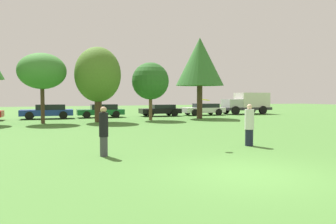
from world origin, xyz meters
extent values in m
plane|color=#477A33|center=(0.00, 0.00, 0.00)|extent=(120.00, 120.00, 0.00)
cylinder|color=#3F3F47|center=(-3.07, 3.97, 0.33)|extent=(0.26, 0.26, 0.66)
cylinder|color=black|center=(-3.07, 3.97, 1.06)|extent=(0.30, 0.30, 0.80)
sphere|color=tan|center=(-3.07, 3.97, 1.56)|extent=(0.21, 0.21, 0.21)
cylinder|color=#191E33|center=(2.83, 4.07, 0.33)|extent=(0.32, 0.32, 0.67)
cylinder|color=silver|center=(2.83, 4.07, 1.08)|extent=(0.37, 0.37, 0.82)
sphere|color=beige|center=(2.83, 4.07, 1.58)|extent=(0.21, 0.21, 0.21)
cylinder|color=yellow|center=(0.90, 4.17, 1.86)|extent=(0.29, 0.29, 0.06)
cylinder|color=#473323|center=(-4.69, 18.72, 1.44)|extent=(0.28, 0.28, 2.88)
ellipsoid|color=#3D7F33|center=(-4.69, 18.72, 3.83)|extent=(3.45, 3.45, 2.62)
cylinder|color=#473323|center=(-0.69, 18.49, 1.34)|extent=(0.55, 0.55, 2.69)
ellipsoid|color=#4C7528|center=(-0.69, 18.49, 3.66)|extent=(3.52, 3.52, 4.21)
cylinder|color=brown|center=(3.67, 18.75, 1.20)|extent=(0.28, 0.28, 2.40)
sphere|color=#286023|center=(3.67, 18.75, 3.25)|extent=(3.07, 3.07, 3.07)
cylinder|color=#473323|center=(8.46, 19.18, 1.47)|extent=(0.49, 0.49, 2.94)
cone|color=#33702D|center=(8.46, 19.18, 5.07)|extent=(4.25, 4.25, 4.25)
cube|color=#1E389E|center=(-4.26, 23.80, 0.55)|extent=(4.50, 2.04, 0.51)
cube|color=black|center=(-3.93, 23.78, 1.04)|extent=(2.51, 1.72, 0.46)
cylinder|color=black|center=(-5.68, 22.97, 0.34)|extent=(0.70, 0.20, 0.69)
cylinder|color=black|center=(-5.58, 24.77, 0.34)|extent=(0.70, 0.20, 0.69)
cylinder|color=black|center=(-2.95, 22.82, 0.34)|extent=(0.70, 0.20, 0.69)
cylinder|color=black|center=(-2.85, 24.63, 0.34)|extent=(0.70, 0.20, 0.69)
cube|color=#196633|center=(0.46, 23.82, 0.52)|extent=(4.35, 2.00, 0.49)
cube|color=black|center=(0.78, 23.80, 1.00)|extent=(2.43, 1.68, 0.47)
cylinder|color=black|center=(-0.91, 23.00, 0.32)|extent=(0.65, 0.21, 0.65)
cylinder|color=black|center=(-0.81, 24.77, 0.32)|extent=(0.65, 0.21, 0.65)
cylinder|color=black|center=(1.73, 22.86, 0.32)|extent=(0.65, 0.21, 0.65)
cylinder|color=black|center=(1.83, 24.63, 0.32)|extent=(0.65, 0.21, 0.65)
cube|color=black|center=(6.34, 23.62, 0.52)|extent=(4.08, 1.99, 0.47)
cube|color=black|center=(6.64, 23.60, 0.96)|extent=(2.28, 1.68, 0.40)
cylinder|color=black|center=(5.06, 22.80, 0.34)|extent=(0.68, 0.22, 0.67)
cylinder|color=black|center=(5.16, 24.58, 0.34)|extent=(0.68, 0.22, 0.67)
cylinder|color=black|center=(7.53, 22.66, 0.34)|extent=(0.68, 0.22, 0.67)
cylinder|color=black|center=(7.63, 24.44, 0.34)|extent=(0.68, 0.22, 0.67)
cube|color=silver|center=(11.11, 23.49, 0.55)|extent=(4.44, 2.12, 0.51)
cube|color=black|center=(11.44, 23.47, 1.01)|extent=(2.47, 1.79, 0.42)
cylinder|color=black|center=(9.72, 22.61, 0.35)|extent=(0.70, 0.24, 0.69)
cylinder|color=black|center=(9.82, 24.50, 0.35)|extent=(0.70, 0.24, 0.69)
cylinder|color=black|center=(12.41, 22.47, 0.35)|extent=(0.70, 0.24, 0.69)
cylinder|color=black|center=(12.51, 24.36, 0.35)|extent=(0.70, 0.24, 0.69)
cube|color=#2D2D33|center=(16.60, 23.68, 0.61)|extent=(5.59, 2.42, 0.30)
cube|color=#B2B2B7|center=(14.90, 23.77, 1.21)|extent=(1.86, 2.12, 0.90)
cube|color=beige|center=(17.36, 23.64, 1.57)|extent=(3.51, 2.31, 1.62)
cylinder|color=black|center=(14.62, 22.72, 0.46)|extent=(0.93, 0.31, 0.92)
cylinder|color=black|center=(14.74, 24.85, 0.46)|extent=(0.93, 0.31, 0.92)
cylinder|color=black|center=(18.04, 22.53, 0.46)|extent=(0.93, 0.31, 0.92)
cylinder|color=black|center=(18.16, 24.66, 0.46)|extent=(0.93, 0.31, 0.92)
camera|label=1|loc=(-5.16, -6.90, 2.02)|focal=35.02mm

